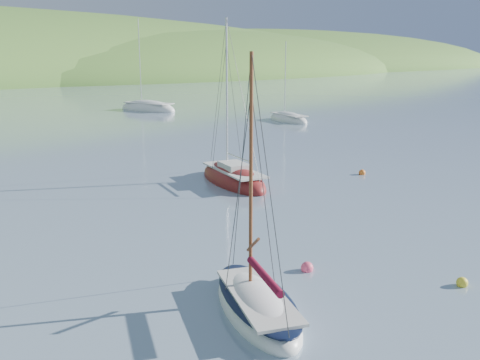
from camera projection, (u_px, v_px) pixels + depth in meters
ground at (374, 282)px, 19.18m from camera, size 700.00×700.00×0.00m
daysailer_white at (257, 306)px, 16.94m from camera, size 4.06×5.99×8.66m
sloop_red at (233, 180)px, 33.74m from camera, size 4.17×7.80×10.97m
distant_sloop_b at (148, 109)px, 75.74m from camera, size 6.05×10.20×13.74m
distant_sloop_d at (288, 120)px, 64.06m from camera, size 3.84×7.46×10.14m
mooring_buoys at (364, 223)px, 25.43m from camera, size 15.27×13.87×0.47m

